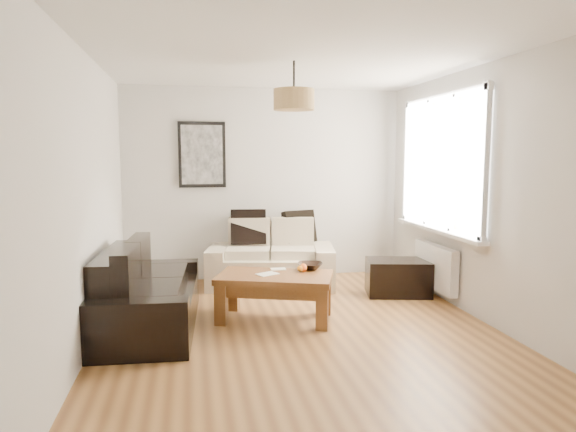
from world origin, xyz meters
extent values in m
plane|color=brown|center=(0.00, 0.00, 0.00)|extent=(4.50, 4.50, 0.00)
cube|color=white|center=(1.82, 0.80, 0.38)|extent=(0.10, 0.90, 0.52)
cylinder|color=tan|center=(0.00, 0.30, 2.23)|extent=(0.40, 0.40, 0.20)
cube|color=black|center=(1.45, 1.02, 0.21)|extent=(0.84, 0.63, 0.43)
cube|color=black|center=(-0.27, 1.98, 0.74)|extent=(0.48, 0.19, 0.46)
cube|color=black|center=(0.42, 1.98, 0.73)|extent=(0.46, 0.26, 0.44)
imported|color=black|center=(0.24, 0.57, 0.51)|extent=(0.33, 0.33, 0.07)
sphere|color=#FF6215|center=(0.14, 0.45, 0.51)|extent=(0.08, 0.08, 0.08)
sphere|color=#D75312|center=(0.14, 0.50, 0.51)|extent=(0.09, 0.09, 0.07)
sphere|color=orange|center=(0.10, 0.43, 0.51)|extent=(0.08, 0.08, 0.06)
cube|color=white|center=(-0.25, 0.41, 0.48)|extent=(0.26, 0.23, 0.01)
camera|label=1|loc=(-1.01, -4.59, 1.68)|focal=31.29mm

